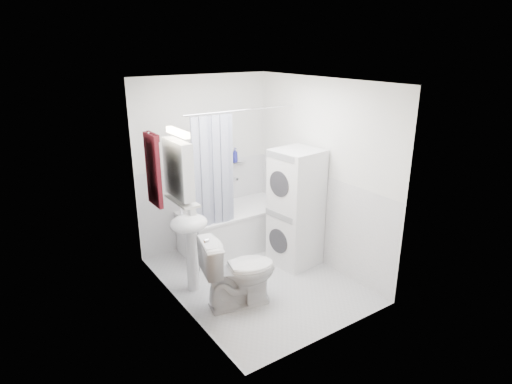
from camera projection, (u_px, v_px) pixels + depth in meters
floor at (256, 279)px, 5.32m from camera, size 2.60×2.60×0.00m
room_walls at (256, 164)px, 4.83m from camera, size 2.60×2.60×2.60m
wainscot at (243, 227)px, 5.35m from camera, size 1.98×2.58×2.58m
door at (206, 241)px, 4.06m from camera, size 0.05×2.00×2.00m
bathtub at (236, 226)px, 6.07m from camera, size 1.55×0.73×0.59m
tub_spout at (235, 178)px, 6.25m from camera, size 0.04×0.12×0.04m
curtain_rod at (247, 110)px, 5.29m from camera, size 1.73×0.02×0.02m
shower_curtain at (214, 174)px, 5.27m from camera, size 0.55×0.02×1.45m
sink at (190, 235)px, 4.88m from camera, size 0.44×0.37×1.04m
medicine_cabinet at (178, 167)px, 4.40m from camera, size 0.13×0.50×0.71m
shelf at (182, 200)px, 4.53m from camera, size 0.18×0.54×0.02m
shower_caddy at (238, 162)px, 6.19m from camera, size 0.22×0.06×0.02m
towel at (153, 169)px, 4.95m from camera, size 0.07×0.36×0.88m
washer_dryer at (296, 208)px, 5.50m from camera, size 0.61×0.60×1.54m
toilet at (239, 271)px, 4.69m from camera, size 0.91×0.64×0.82m
soap_pump at (192, 214)px, 4.83m from camera, size 0.08×0.17×0.08m
shelf_bottle at (188, 200)px, 4.40m from camera, size 0.07×0.18×0.07m
shelf_cup at (177, 192)px, 4.61m from camera, size 0.10×0.09×0.10m
shampoo_a at (228, 159)px, 6.07m from camera, size 0.13×0.17×0.13m
shampoo_b at (235, 159)px, 6.14m from camera, size 0.08×0.21×0.08m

